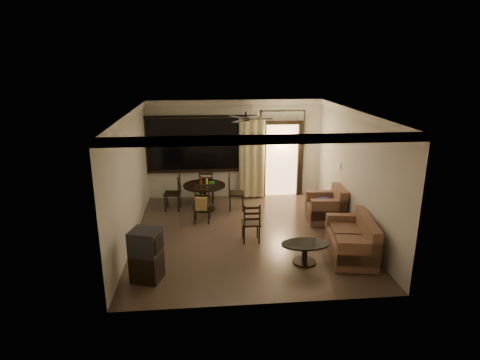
{
  "coord_description": "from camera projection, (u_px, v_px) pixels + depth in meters",
  "views": [
    {
      "loc": [
        -0.92,
        -8.4,
        3.84
      ],
      "look_at": [
        -0.1,
        0.2,
        1.25
      ],
      "focal_mm": 30.0,
      "sensor_mm": 36.0,
      "label": 1
    }
  ],
  "objects": [
    {
      "name": "dining_chair_east",
      "position": [
        236.0,
        199.0,
        10.67
      ],
      "size": [
        0.45,
        0.45,
        0.95
      ],
      "rotation": [
        0.0,
        0.0,
        1.49
      ],
      "color": "black",
      "rests_on": "ground"
    },
    {
      "name": "room_shell",
      "position": [
        261.0,
        141.0,
        10.42
      ],
      "size": [
        5.5,
        6.7,
        5.5
      ],
      "color": "beige",
      "rests_on": "ground"
    },
    {
      "name": "sofa",
      "position": [
        354.0,
        241.0,
        8.1
      ],
      "size": [
        1.04,
        1.63,
        0.81
      ],
      "rotation": [
        0.0,
        0.0,
        -0.16
      ],
      "color": "#4C2F23",
      "rests_on": "ground"
    },
    {
      "name": "dining_chair_north",
      "position": [
        207.0,
        192.0,
        11.22
      ],
      "size": [
        0.45,
        0.45,
        0.95
      ],
      "rotation": [
        0.0,
        0.0,
        3.06
      ],
      "color": "black",
      "rests_on": "ground"
    },
    {
      "name": "side_chair",
      "position": [
        251.0,
        230.0,
        8.78
      ],
      "size": [
        0.41,
        0.41,
        0.92
      ],
      "rotation": [
        0.0,
        0.0,
        3.13
      ],
      "color": "black",
      "rests_on": "ground"
    },
    {
      "name": "dining_chair_west",
      "position": [
        173.0,
        200.0,
        10.66
      ],
      "size": [
        0.45,
        0.45,
        0.95
      ],
      "rotation": [
        0.0,
        0.0,
        -1.65
      ],
      "color": "black",
      "rests_on": "ground"
    },
    {
      "name": "dining_table",
      "position": [
        204.0,
        190.0,
        10.59
      ],
      "size": [
        1.11,
        1.11,
        0.91
      ],
      "rotation": [
        0.0,
        0.0,
        -0.08
      ],
      "color": "black",
      "rests_on": "ground"
    },
    {
      "name": "coffee_table",
      "position": [
        305.0,
        250.0,
        7.85
      ],
      "size": [
        0.94,
        0.57,
        0.41
      ],
      "rotation": [
        0.0,
        0.0,
        -0.06
      ],
      "color": "black",
      "rests_on": "ground"
    },
    {
      "name": "dining_chair_south",
      "position": [
        202.0,
        210.0,
        9.84
      ],
      "size": [
        0.45,
        0.51,
        0.95
      ],
      "rotation": [
        0.0,
        0.0,
        -0.08
      ],
      "color": "black",
      "rests_on": "ground"
    },
    {
      "name": "armchair",
      "position": [
        328.0,
        208.0,
        9.86
      ],
      "size": [
        0.91,
        0.91,
        0.86
      ],
      "rotation": [
        0.0,
        0.0,
        -0.07
      ],
      "color": "#4C2F23",
      "rests_on": "ground"
    },
    {
      "name": "ground",
      "position": [
        245.0,
        234.0,
        9.2
      ],
      "size": [
        5.5,
        5.5,
        0.0
      ],
      "primitive_type": "plane",
      "color": "#7F6651",
      "rests_on": "ground"
    },
    {
      "name": "tv_cabinet",
      "position": [
        146.0,
        255.0,
        7.18
      ],
      "size": [
        0.61,
        0.58,
        0.97
      ],
      "rotation": [
        0.0,
        0.0,
        -0.3
      ],
      "color": "black",
      "rests_on": "ground"
    }
  ]
}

